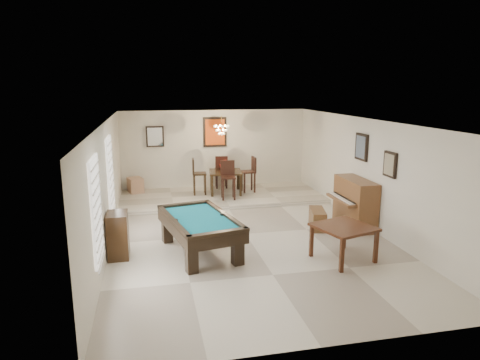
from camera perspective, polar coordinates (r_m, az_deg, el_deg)
name	(u,v)px	position (r m, az deg, el deg)	size (l,w,h in m)	color
ground_plane	(245,234)	(9.98, 0.73, -7.25)	(6.00, 9.00, 0.02)	beige
wall_back	(215,150)	(13.97, -3.36, 3.98)	(6.00, 0.04, 2.60)	silver
wall_front	(326,254)	(5.50, 11.36, -9.71)	(6.00, 0.04, 2.60)	silver
wall_left	(107,185)	(9.43, -17.33, -0.70)	(0.04, 9.00, 2.60)	silver
wall_right	(368,174)	(10.68, 16.65, 0.83)	(0.04, 9.00, 2.60)	silver
ceiling	(246,121)	(9.42, 0.77, 7.87)	(6.00, 9.00, 0.04)	white
dining_step	(222,197)	(13.01, -2.45, -2.23)	(6.00, 2.50, 0.12)	beige
window_left_front	(96,210)	(7.28, -18.61, -3.78)	(0.06, 1.00, 1.70)	white
window_left_rear	(110,175)	(9.99, -16.90, 0.63)	(0.06, 1.00, 1.70)	white
pool_table	(200,235)	(8.84, -5.37, -7.35)	(1.19, 2.20, 0.73)	black
square_table	(343,243)	(8.70, 13.59, -8.13)	(1.00, 1.00, 0.69)	#35190D
upright_piano	(350,203)	(10.66, 14.43, -3.01)	(0.79, 1.40, 1.17)	brown
piano_bench	(317,219)	(10.48, 10.29, -5.12)	(0.32, 0.82, 0.45)	brown
apothecary_chest	(118,235)	(8.89, -15.97, -7.08)	(0.40, 0.61, 0.91)	black
dining_table	(225,180)	(13.12, -1.95, -0.01)	(0.98, 0.98, 0.81)	black
flower_vase	(225,163)	(13.02, -1.96, 2.23)	(0.14, 0.14, 0.23)	#9E170D
dining_chair_south	(228,180)	(12.38, -1.58, -0.04)	(0.41, 0.41, 1.11)	black
dining_chair_north	(221,172)	(13.79, -2.52, 1.13)	(0.39, 0.39, 1.06)	black
dining_chair_west	(199,176)	(13.01, -5.43, 0.48)	(0.41, 0.41, 1.10)	black
dining_chair_east	(248,174)	(13.24, 1.09, 0.74)	(0.41, 0.41, 1.09)	black
corner_bench	(135,185)	(13.63, -13.77, -0.66)	(0.40, 0.51, 0.45)	#AB7D5D
chandelier	(221,126)	(12.59, -2.50, 7.18)	(0.44, 0.44, 0.60)	#FFE5B2
back_painting	(215,132)	(13.85, -3.37, 6.41)	(0.75, 0.06, 0.95)	#D84C14
back_mirror	(155,137)	(13.71, -11.27, 5.70)	(0.55, 0.06, 0.65)	white
right_picture_upper	(362,147)	(10.82, 15.91, 4.26)	(0.06, 0.55, 0.65)	slate
right_picture_lower	(390,164)	(9.73, 19.39, 1.96)	(0.06, 0.45, 0.55)	gray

